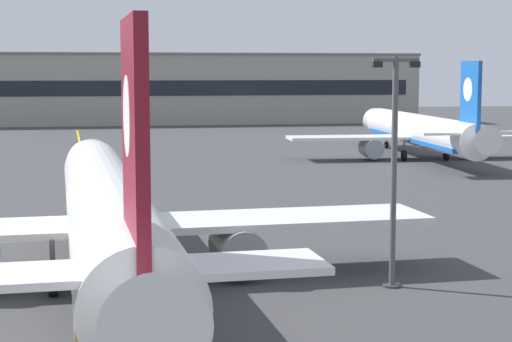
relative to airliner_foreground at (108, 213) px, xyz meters
The scene contains 5 objects.
taxiway_centreline 18.78m from the airliner_foreground, 92.58° to the left, with size 0.30×180.00×0.01m, color yellow.
airliner_foreground is the anchor object (origin of this frame).
airliner_background 63.18m from the airliner_foreground, 55.84° to the left, with size 30.41×39.21×11.01m.
apron_lamp_post 13.60m from the airliner_foreground, 12.91° to the right, with size 2.24×0.90×10.72m.
terminal_building 124.37m from the airliner_foreground, 93.23° to the left, with size 134.65×12.40×13.36m.
Camera 1 is at (0.69, -29.30, 10.11)m, focal length 60.47 mm.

